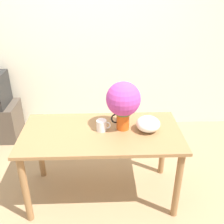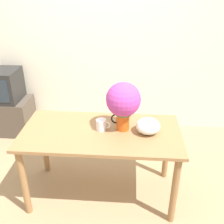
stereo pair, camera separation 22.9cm
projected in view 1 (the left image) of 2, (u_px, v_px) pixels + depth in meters
ground_plane at (90, 210)px, 2.45m from camera, size 12.00×12.00×0.00m
wall_back at (91, 34)px, 3.33m from camera, size 8.00×0.05×2.60m
table at (102, 142)px, 2.37m from camera, size 1.42×0.71×0.73m
flower_vase at (123, 102)px, 2.25m from camera, size 0.30×0.30×0.44m
coffee_mug at (102, 125)px, 2.32m from camera, size 0.13×0.09×0.10m
white_bowl at (148, 124)px, 2.31m from camera, size 0.21×0.21×0.13m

